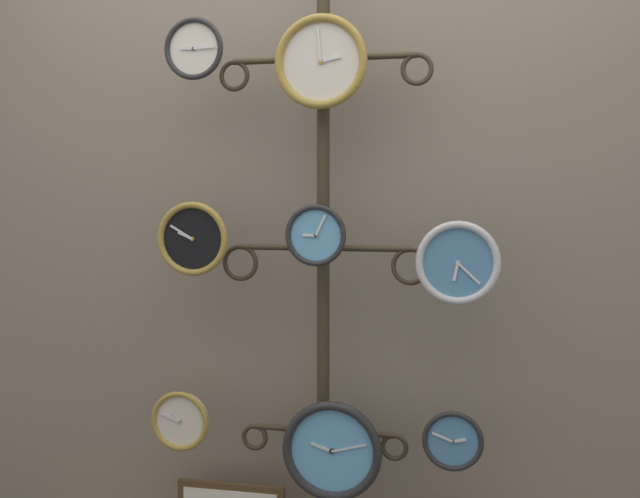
% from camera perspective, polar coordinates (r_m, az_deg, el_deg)
% --- Properties ---
extents(shop_wall, '(4.40, 0.04, 2.80)m').
position_cam_1_polar(shop_wall, '(2.60, 0.99, 4.64)').
color(shop_wall, gray).
rests_on(shop_wall, ground_plane).
extents(display_stand, '(0.71, 0.42, 2.14)m').
position_cam_1_polar(display_stand, '(2.53, 0.25, -10.68)').
color(display_stand, '#382D1E').
rests_on(display_stand, ground_plane).
extents(clock_top_left, '(0.20, 0.04, 0.20)m').
position_cam_1_polar(clock_top_left, '(2.51, -9.55, 14.79)').
color(clock_top_left, silver).
extents(clock_top_center, '(0.30, 0.04, 0.30)m').
position_cam_1_polar(clock_top_center, '(2.40, 0.08, 14.07)').
color(clock_top_center, silver).
extents(clock_middle_left, '(0.24, 0.04, 0.24)m').
position_cam_1_polar(clock_middle_left, '(2.48, -9.65, 0.77)').
color(clock_middle_left, black).
extents(clock_middle_center, '(0.20, 0.04, 0.20)m').
position_cam_1_polar(clock_middle_center, '(2.34, -0.26, 1.06)').
color(clock_middle_center, '#60A8DB').
extents(clock_middle_right, '(0.26, 0.04, 0.26)m').
position_cam_1_polar(clock_middle_right, '(2.31, 10.47, -1.03)').
color(clock_middle_right, '#4C84B2').
extents(clock_bottom_left, '(0.20, 0.04, 0.20)m').
position_cam_1_polar(clock_bottom_left, '(2.62, -10.58, -12.74)').
color(clock_bottom_left, silver).
extents(clock_bottom_center, '(0.33, 0.04, 0.33)m').
position_cam_1_polar(clock_bottom_center, '(2.49, 0.93, -15.11)').
color(clock_bottom_center, '#60A8DB').
extents(clock_bottom_right, '(0.19, 0.04, 0.19)m').
position_cam_1_polar(clock_bottom_right, '(2.43, 10.09, -14.17)').
color(clock_bottom_right, '#4C84B2').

